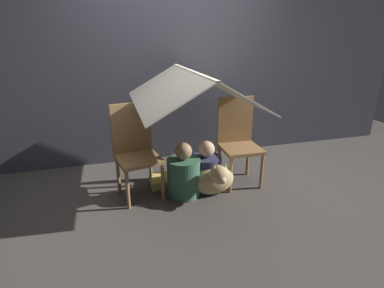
{
  "coord_description": "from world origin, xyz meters",
  "views": [
    {
      "loc": [
        -0.81,
        -2.64,
        1.63
      ],
      "look_at": [
        0.0,
        0.25,
        0.54
      ],
      "focal_mm": 28.0,
      "sensor_mm": 36.0,
      "label": 1
    }
  ],
  "objects_px": {
    "person_front": "(184,175)",
    "dog": "(214,179)",
    "person_second": "(206,170)",
    "chair_left": "(136,148)",
    "chair_right": "(238,138)"
  },
  "relations": [
    {
      "from": "chair_right",
      "to": "dog",
      "type": "relative_size",
      "value": 2.11
    },
    {
      "from": "chair_right",
      "to": "person_front",
      "type": "relative_size",
      "value": 1.65
    },
    {
      "from": "person_front",
      "to": "dog",
      "type": "xyz_separation_m",
      "value": [
        0.31,
        -0.1,
        -0.04
      ]
    },
    {
      "from": "person_front",
      "to": "dog",
      "type": "distance_m",
      "value": 0.33
    },
    {
      "from": "chair_left",
      "to": "chair_right",
      "type": "relative_size",
      "value": 1.0
    },
    {
      "from": "dog",
      "to": "person_front",
      "type": "bearing_deg",
      "value": 162.62
    },
    {
      "from": "dog",
      "to": "chair_right",
      "type": "bearing_deg",
      "value": 36.5
    },
    {
      "from": "person_second",
      "to": "chair_right",
      "type": "bearing_deg",
      "value": 16.99
    },
    {
      "from": "person_front",
      "to": "chair_left",
      "type": "bearing_deg",
      "value": 158.56
    },
    {
      "from": "person_front",
      "to": "person_second",
      "type": "relative_size",
      "value": 1.04
    },
    {
      "from": "chair_right",
      "to": "dog",
      "type": "distance_m",
      "value": 0.58
    },
    {
      "from": "person_front",
      "to": "dog",
      "type": "height_order",
      "value": "person_front"
    },
    {
      "from": "person_second",
      "to": "dog",
      "type": "height_order",
      "value": "person_second"
    },
    {
      "from": "person_front",
      "to": "dog",
      "type": "relative_size",
      "value": 1.28
    },
    {
      "from": "chair_left",
      "to": "person_front",
      "type": "distance_m",
      "value": 0.58
    }
  ]
}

